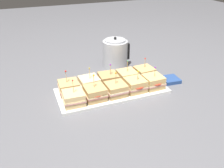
# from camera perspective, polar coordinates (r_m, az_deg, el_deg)

# --- Properties ---
(ground_plane) EXTENTS (6.00, 6.00, 0.00)m
(ground_plane) POSITION_cam_1_polar(r_m,az_deg,el_deg) (1.47, 0.00, -1.98)
(ground_plane) COLOR slate
(serving_platter) EXTENTS (0.67, 0.29, 0.02)m
(serving_platter) POSITION_cam_1_polar(r_m,az_deg,el_deg) (1.47, 0.00, -1.68)
(serving_platter) COLOR silver
(serving_platter) RESTS_ON ground_plane
(sandwich_front_far_left) EXTENTS (0.12, 0.12, 0.15)m
(sandwich_front_far_left) POSITION_cam_1_polar(r_m,az_deg,el_deg) (1.33, -9.21, -3.33)
(sandwich_front_far_left) COLOR #DBB77A
(sandwich_front_far_left) RESTS_ON serving_platter
(sandwich_front_left) EXTENTS (0.12, 0.12, 0.16)m
(sandwich_front_left) POSITION_cam_1_polar(r_m,az_deg,el_deg) (1.36, -4.11, -2.17)
(sandwich_front_left) COLOR tan
(sandwich_front_left) RESTS_ON serving_platter
(sandwich_front_center) EXTENTS (0.12, 0.12, 0.15)m
(sandwich_front_center) POSITION_cam_1_polar(r_m,az_deg,el_deg) (1.39, 0.81, -1.28)
(sandwich_front_center) COLOR tan
(sandwich_front_center) RESTS_ON serving_platter
(sandwich_front_right) EXTENTS (0.12, 0.13, 0.14)m
(sandwich_front_right) POSITION_cam_1_polar(r_m,az_deg,el_deg) (1.44, 5.61, -0.25)
(sandwich_front_right) COLOR tan
(sandwich_front_right) RESTS_ON serving_platter
(sandwich_front_far_right) EXTENTS (0.12, 0.13, 0.14)m
(sandwich_front_far_right) POSITION_cam_1_polar(r_m,az_deg,el_deg) (1.49, 9.85, 0.57)
(sandwich_front_far_right) COLOR tan
(sandwich_front_far_right) RESTS_ON serving_platter
(sandwich_back_far_left) EXTENTS (0.12, 0.12, 0.15)m
(sandwich_back_far_left) POSITION_cam_1_polar(r_m,az_deg,el_deg) (1.44, -10.37, -0.80)
(sandwich_back_far_left) COLOR tan
(sandwich_back_far_left) RESTS_ON serving_platter
(sandwich_back_left) EXTENTS (0.13, 0.13, 0.15)m
(sandwich_back_left) POSITION_cam_1_polar(r_m,az_deg,el_deg) (1.46, -5.48, 0.12)
(sandwich_back_left) COLOR beige
(sandwich_back_left) RESTS_ON serving_platter
(sandwich_back_center) EXTENTS (0.13, 0.13, 0.15)m
(sandwich_back_center) POSITION_cam_1_polar(r_m,az_deg,el_deg) (1.50, -0.82, 1.07)
(sandwich_back_center) COLOR tan
(sandwich_back_center) RESTS_ON serving_platter
(sandwich_back_right) EXTENTS (0.12, 0.12, 0.15)m
(sandwich_back_right) POSITION_cam_1_polar(r_m,az_deg,el_deg) (1.54, 3.61, 1.77)
(sandwich_back_right) COLOR tan
(sandwich_back_right) RESTS_ON serving_platter
(sandwich_back_far_right) EXTENTS (0.13, 0.13, 0.14)m
(sandwich_back_far_right) POSITION_cam_1_polar(r_m,az_deg,el_deg) (1.59, 7.75, 2.59)
(sandwich_back_far_right) COLOR tan
(sandwich_back_far_right) RESTS_ON serving_platter
(kettle_steel) EXTENTS (0.20, 0.18, 0.24)m
(kettle_steel) POSITION_cam_1_polar(r_m,az_deg,el_deg) (1.76, 0.77, 7.28)
(kettle_steel) COLOR #B7BABF
(kettle_steel) RESTS_ON ground_plane
(napkin_stack) EXTENTS (0.12, 0.12, 0.02)m
(napkin_stack) POSITION_cam_1_polar(r_m,az_deg,el_deg) (1.64, 13.88, 1.03)
(napkin_stack) COLOR navy
(napkin_stack) RESTS_ON ground_plane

